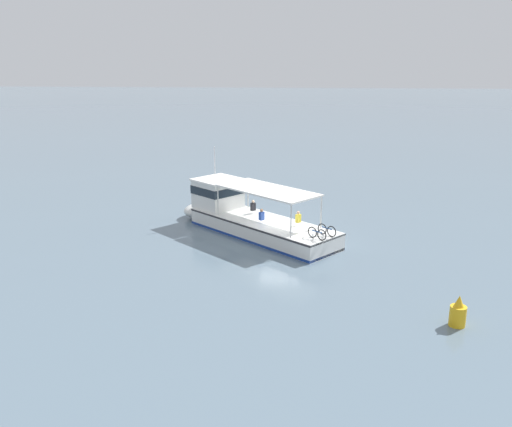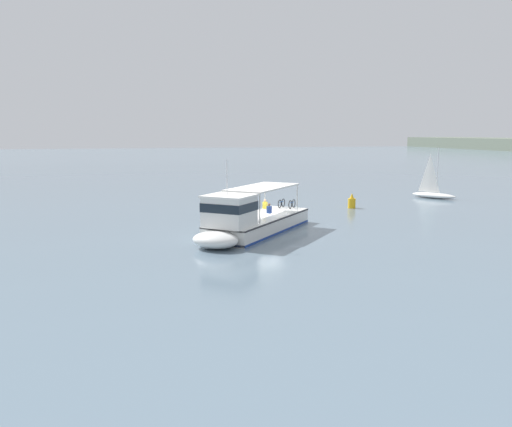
# 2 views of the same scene
# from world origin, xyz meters

# --- Properties ---
(ground_plane) EXTENTS (400.00, 400.00, 0.00)m
(ground_plane) POSITION_xyz_m (0.00, 0.00, 0.00)
(ground_plane) COLOR slate
(ferry_main) EXTENTS (11.67, 10.61, 5.32)m
(ferry_main) POSITION_xyz_m (2.38, -1.76, 1.02)
(ferry_main) COLOR white
(ferry_main) RESTS_ON ground
(channel_buoy) EXTENTS (0.70, 0.70, 1.40)m
(channel_buoy) POSITION_xyz_m (-8.18, 10.62, 0.57)
(channel_buoy) COLOR gold
(channel_buoy) RESTS_ON ground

